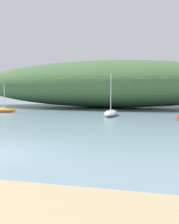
{
  "coord_description": "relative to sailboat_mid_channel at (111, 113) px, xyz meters",
  "views": [
    {
      "loc": [
        6.01,
        -9.93,
        2.77
      ],
      "look_at": [
        2.2,
        6.5,
        1.25
      ],
      "focal_mm": 41.94,
      "sensor_mm": 36.0,
      "label": 1
    }
  ],
  "objects": [
    {
      "name": "distant_hill",
      "position": [
        -2.29,
        12.38,
        3.1
      ],
      "size": [
        41.08,
        14.93,
        6.83
      ],
      "primitive_type": "ellipsoid",
      "color": "#476B3D",
      "rests_on": "ground"
    },
    {
      "name": "sailboat_outer_mooring",
      "position": [
        -12.61,
        1.19,
        -0.04
      ],
      "size": [
        2.92,
        0.92,
        3.3
      ],
      "color": "orange",
      "rests_on": "ground"
    },
    {
      "name": "sailboat_mid_channel",
      "position": [
        0.0,
        0.0,
        0.0
      ],
      "size": [
        1.21,
        4.15,
        4.32
      ],
      "color": "white",
      "rests_on": "ground"
    },
    {
      "name": "ground_plane",
      "position": [
        -2.16,
        -16.15,
        -0.32
      ],
      "size": [
        120.0,
        120.0,
        0.0
      ],
      "primitive_type": "plane",
      "color": "#7A99A8"
    }
  ]
}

